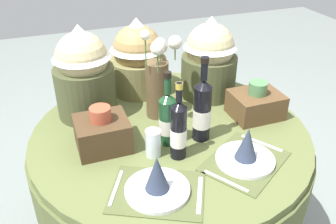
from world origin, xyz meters
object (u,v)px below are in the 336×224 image
at_px(place_setting_right, 246,152).
at_px(gift_tub_back_centre, 138,54).
at_px(dining_table, 170,156).
at_px(flower_vase, 158,80).
at_px(wine_bottle_left, 168,118).
at_px(tumbler_near_left, 153,143).
at_px(woven_basket_side_right, 256,103).
at_px(place_setting_left, 157,182).
at_px(gift_tub_back_right, 210,55).
at_px(wine_bottle_centre, 179,130).
at_px(wine_bottle_right, 202,110).
at_px(woven_basket_side_left, 102,132).
at_px(gift_tub_back_left, 83,69).

xyz_separation_m(place_setting_right, gift_tub_back_centre, (-0.22, 0.77, 0.16)).
bearing_deg(dining_table, flower_vase, 92.08).
height_order(wine_bottle_left, tumbler_near_left, wine_bottle_left).
bearing_deg(woven_basket_side_right, wine_bottle_left, -172.19).
bearing_deg(tumbler_near_left, gift_tub_back_centre, 79.39).
bearing_deg(place_setting_left, wine_bottle_left, 63.30).
height_order(tumbler_near_left, gift_tub_back_right, gift_tub_back_right).
distance_m(tumbler_near_left, gift_tub_back_right, 0.64).
bearing_deg(tumbler_near_left, woven_basket_side_right, 13.11).
xyz_separation_m(place_setting_right, wine_bottle_centre, (-0.24, 0.13, 0.08)).
xyz_separation_m(place_setting_left, gift_tub_back_right, (0.51, 0.64, 0.18)).
bearing_deg(wine_bottle_right, place_setting_right, -65.95).
height_order(dining_table, wine_bottle_left, wine_bottle_left).
xyz_separation_m(wine_bottle_centre, woven_basket_side_right, (0.47, 0.18, -0.06)).
xyz_separation_m(tumbler_near_left, gift_tub_back_right, (0.45, 0.42, 0.17)).
bearing_deg(place_setting_left, wine_bottle_centre, 49.44).
xyz_separation_m(place_setting_left, woven_basket_side_left, (-0.13, 0.35, 0.03)).
bearing_deg(wine_bottle_right, woven_basket_side_left, 169.08).
relative_size(place_setting_left, gift_tub_back_centre, 1.04).
height_order(wine_bottle_right, woven_basket_side_left, wine_bottle_right).
bearing_deg(woven_basket_side_right, woven_basket_side_left, -179.67).
distance_m(wine_bottle_right, tumbler_near_left, 0.26).
height_order(wine_bottle_centre, wine_bottle_right, wine_bottle_right).
bearing_deg(place_setting_right, wine_bottle_left, 136.16).
distance_m(gift_tub_back_left, woven_basket_side_right, 0.84).
distance_m(place_setting_right, wine_bottle_centre, 0.29).
relative_size(tumbler_near_left, woven_basket_side_left, 0.54).
relative_size(gift_tub_back_right, woven_basket_side_right, 1.82).
distance_m(wine_bottle_centre, woven_basket_side_right, 0.51).
distance_m(dining_table, wine_bottle_centre, 0.34).
relative_size(gift_tub_back_left, woven_basket_side_left, 2.06).
xyz_separation_m(dining_table, gift_tub_back_centre, (-0.02, 0.45, 0.36)).
distance_m(flower_vase, gift_tub_back_centre, 0.30).
relative_size(flower_vase, gift_tub_back_right, 1.05).
bearing_deg(woven_basket_side_right, gift_tub_back_right, 111.92).
relative_size(place_setting_left, gift_tub_back_right, 0.98).
relative_size(wine_bottle_left, wine_bottle_centre, 1.00).
height_order(gift_tub_back_centre, woven_basket_side_left, gift_tub_back_centre).
height_order(place_setting_right, gift_tub_back_left, gift_tub_back_left).
height_order(dining_table, tumbler_near_left, tumbler_near_left).
distance_m(tumbler_near_left, gift_tub_back_left, 0.51).
xyz_separation_m(place_setting_right, wine_bottle_left, (-0.25, 0.24, 0.08)).
xyz_separation_m(place_setting_left, gift_tub_back_centre, (0.17, 0.82, 0.16)).
xyz_separation_m(wine_bottle_centre, wine_bottle_right, (0.14, 0.09, 0.01)).
bearing_deg(wine_bottle_centre, woven_basket_side_left, 148.43).
relative_size(wine_bottle_right, woven_basket_side_right, 1.65).
relative_size(wine_bottle_centre, gift_tub_back_centre, 0.83).
height_order(wine_bottle_centre, gift_tub_back_right, gift_tub_back_right).
bearing_deg(wine_bottle_centre, woven_basket_side_right, 20.35).
relative_size(flower_vase, wine_bottle_left, 1.34).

